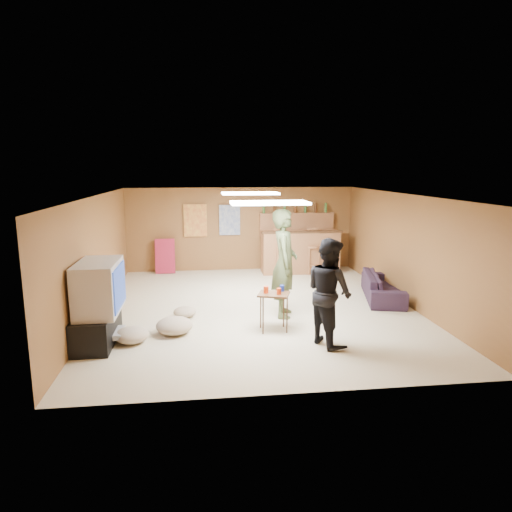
{
  "coord_description": "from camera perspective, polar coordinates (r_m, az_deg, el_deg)",
  "views": [
    {
      "loc": [
        -1.08,
        -8.54,
        2.7
      ],
      "look_at": [
        0.0,
        0.2,
        1.0
      ],
      "focal_mm": 32.0,
      "sensor_mm": 36.0,
      "label": 1
    }
  ],
  "objects": [
    {
      "name": "tv_body",
      "position": [
        7.43,
        -19.05,
        -3.71
      ],
      "size": [
        0.6,
        1.1,
        0.8
      ],
      "primitive_type": "cube",
      "color": "#B2B2B7",
      "rests_on": "tv_stand"
    },
    {
      "name": "wall_front",
      "position": [
        5.4,
        4.85,
        -6.38
      ],
      "size": [
        6.0,
        0.02,
        2.2
      ],
      "primitive_type": "cube",
      "color": "brown",
      "rests_on": "ground"
    },
    {
      "name": "dvd_box",
      "position": [
        7.62,
        -17.58,
        -9.16
      ],
      "size": [
        0.35,
        0.5,
        0.08
      ],
      "primitive_type": "cube",
      "color": "#B2B2B7",
      "rests_on": "tv_stand"
    },
    {
      "name": "cup_red_far",
      "position": [
        7.56,
        2.88,
        -4.43
      ],
      "size": [
        0.09,
        0.09,
        0.1
      ],
      "primitive_type": "cylinder",
      "rotation": [
        0.0,
        0.0,
        0.26
      ],
      "color": "red",
      "rests_on": "tray_table"
    },
    {
      "name": "bar_stool_right",
      "position": [
        11.83,
        7.16,
        0.65
      ],
      "size": [
        0.47,
        0.47,
        1.21
      ],
      "primitive_type": null,
      "rotation": [
        0.0,
        0.0,
        0.26
      ],
      "color": "#955C36",
      "rests_on": "ground"
    },
    {
      "name": "sofa",
      "position": [
        9.94,
        15.59,
        -3.67
      ],
      "size": [
        1.13,
        1.93,
        0.53
      ],
      "primitive_type": "imported",
      "rotation": [
        0.0,
        0.0,
        1.32
      ],
      "color": "black",
      "rests_on": "ground"
    },
    {
      "name": "folding_chair_stack",
      "position": [
        12.09,
        -11.28,
        -0.01
      ],
      "size": [
        0.5,
        0.26,
        0.91
      ],
      "primitive_type": "cube",
      "rotation": [
        -0.14,
        0.0,
        0.0
      ],
      "color": "#A91F3B",
      "rests_on": "ground"
    },
    {
      "name": "cushion_near_tv",
      "position": [
        7.76,
        -10.17,
        -8.54
      ],
      "size": [
        0.61,
        0.61,
        0.27
      ],
      "primitive_type": "ellipsoid",
      "rotation": [
        0.0,
        0.0,
        0.0
      ],
      "color": "tan",
      "rests_on": "ground"
    },
    {
      "name": "cushion_far",
      "position": [
        7.54,
        -15.27,
        -9.5
      ],
      "size": [
        0.56,
        0.56,
        0.24
      ],
      "primitive_type": "ellipsoid",
      "rotation": [
        0.0,
        0.0,
        -0.05
      ],
      "color": "tan",
      "rests_on": "ground"
    },
    {
      "name": "person_black",
      "position": [
        7.11,
        9.13,
        -4.43
      ],
      "size": [
        0.88,
        0.98,
        1.67
      ],
      "primitive_type": "imported",
      "rotation": [
        0.0,
        0.0,
        1.92
      ],
      "color": "black",
      "rests_on": "ground"
    },
    {
      "name": "poster_left",
      "position": [
        12.08,
        -7.59,
        4.42
      ],
      "size": [
        0.6,
        0.03,
        0.85
      ],
      "primitive_type": "cube",
      "color": "#BF3F26",
      "rests_on": "wall_back"
    },
    {
      "name": "ceiling",
      "position": [
        8.62,
        0.16,
        7.6
      ],
      "size": [
        6.0,
        7.0,
        0.02
      ],
      "primitive_type": "cube",
      "color": "silver",
      "rests_on": "ground"
    },
    {
      "name": "tv_screen",
      "position": [
        7.37,
        -16.69,
        -3.68
      ],
      "size": [
        0.02,
        0.95,
        0.65
      ],
      "primitive_type": "cube",
      "color": "navy",
      "rests_on": "tv_body"
    },
    {
      "name": "cup_blue",
      "position": [
        7.75,
        3.27,
        -4.05
      ],
      "size": [
        0.08,
        0.08,
        0.1
      ],
      "primitive_type": "cylinder",
      "rotation": [
        0.0,
        0.0,
        -0.03
      ],
      "color": "navy",
      "rests_on": "tray_table"
    },
    {
      "name": "bar_stool_left",
      "position": [
        11.69,
        3.02,
        0.7
      ],
      "size": [
        0.48,
        0.48,
        1.25
      ],
      "primitive_type": null,
      "rotation": [
        0.0,
        0.0,
        0.23
      ],
      "color": "#955C36",
      "rests_on": "ground"
    },
    {
      "name": "ceiling_panel_back",
      "position": [
        9.81,
        -0.72,
        7.83
      ],
      "size": [
        1.2,
        0.6,
        0.04
      ],
      "primitive_type": "cube",
      "color": "white",
      "rests_on": "ceiling"
    },
    {
      "name": "wall_left",
      "position": [
        8.9,
        -19.38,
        -0.06
      ],
      "size": [
        0.02,
        7.0,
        2.2
      ],
      "primitive_type": "cube",
      "color": "brown",
      "rests_on": "ground"
    },
    {
      "name": "cup_red_near",
      "position": [
        7.62,
        1.26,
        -4.23
      ],
      "size": [
        0.11,
        0.11,
        0.12
      ],
      "primitive_type": "cylinder",
      "rotation": [
        0.0,
        0.0,
        0.42
      ],
      "color": "red",
      "rests_on": "tray_table"
    },
    {
      "name": "ground",
      "position": [
        9.02,
        0.16,
        -6.49
      ],
      "size": [
        7.0,
        7.0,
        0.0
      ],
      "primitive_type": "plane",
      "color": "beige",
      "rests_on": "ground"
    },
    {
      "name": "person_olive",
      "position": [
        8.34,
        3.58,
        -0.92
      ],
      "size": [
        0.61,
        0.8,
        1.98
      ],
      "primitive_type": "imported",
      "rotation": [
        0.0,
        0.0,
        1.38
      ],
      "color": "#495732",
      "rests_on": "ground"
    },
    {
      "name": "bar_lip",
      "position": [
        11.64,
        5.84,
        2.98
      ],
      "size": [
        2.1,
        0.12,
        0.05
      ],
      "primitive_type": "cube",
      "color": "#402714",
      "rests_on": "bar_counter"
    },
    {
      "name": "tray_table",
      "position": [
        7.72,
        2.22,
        -7.0
      ],
      "size": [
        0.6,
        0.54,
        0.65
      ],
      "primitive_type": "cube",
      "rotation": [
        0.0,
        0.0,
        -0.32
      ],
      "color": "#402714",
      "rests_on": "ground"
    },
    {
      "name": "tv_stand",
      "position": [
        7.63,
        -19.26,
        -8.44
      ],
      "size": [
        0.55,
        1.3,
        0.5
      ],
      "primitive_type": "cube",
      "color": "black",
      "rests_on": "ground"
    },
    {
      "name": "ceiling_panel_front",
      "position": [
        7.14,
        1.68,
        6.66
      ],
      "size": [
        1.2,
        0.6,
        0.04
      ],
      "primitive_type": "cube",
      "color": "white",
      "rests_on": "ceiling"
    },
    {
      "name": "wall_back",
      "position": [
        12.19,
        -1.91,
        3.39
      ],
      "size": [
        6.0,
        0.02,
        2.2
      ],
      "primitive_type": "cube",
      "color": "brown",
      "rests_on": "ground"
    },
    {
      "name": "bar_shelf",
      "position": [
        12.27,
        5.15,
        5.28
      ],
      "size": [
        2.0,
        0.18,
        0.05
      ],
      "primitive_type": "cube",
      "color": "#955C36",
      "rests_on": "bar_backing"
    },
    {
      "name": "bar_backing",
      "position": [
        12.33,
        5.1,
        3.9
      ],
      "size": [
        2.0,
        0.14,
        0.6
      ],
      "primitive_type": "cube",
      "color": "#955C36",
      "rests_on": "bar_counter"
    },
    {
      "name": "wall_right",
      "position": [
        9.6,
        18.23,
        0.78
      ],
      "size": [
        0.02,
        7.0,
        2.2
      ],
      "primitive_type": "cube",
      "color": "brown",
      "rests_on": "ground"
    },
    {
      "name": "poster_right",
      "position": [
        12.1,
        -3.32,
        4.51
      ],
      "size": [
        0.55,
        0.03,
        0.8
      ],
      "primitive_type": "cube",
      "color": "#334C99",
      "rests_on": "wall_back"
    },
    {
      "name": "bar_counter",
      "position": [
        11.97,
        5.52,
        0.54
      ],
      "size": [
        2.0,
        0.6,
        1.1
      ],
      "primitive_type": "cube",
      "color": "#955C36",
      "rests_on": "ground"
    },
    {
      "name": "bottle_row",
      "position": [
        12.23,
        4.9,
        5.99
      ],
      "size": [
        1.76,
        0.08,
        0.26
      ],
      "primitive_type": null,
      "color": "#3F7233",
      "rests_on": "bar_shelf"
    },
    {
      "name": "cushion_mid",
      "position": [
        8.57,
        -8.91,
        -6.92
      ],
      "size": [
        0.48,
        0.48,
        0.19
      ],
      "primitive_type": "ellipsoid",
      "rotation": [
        0.0,
        0.0,
        0.16
      ],
      "color": "tan",
      "rests_on": "ground"
    }
  ]
}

